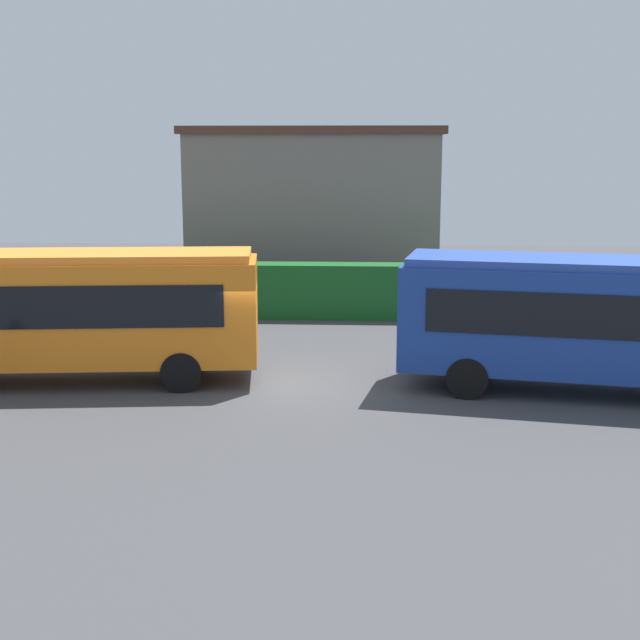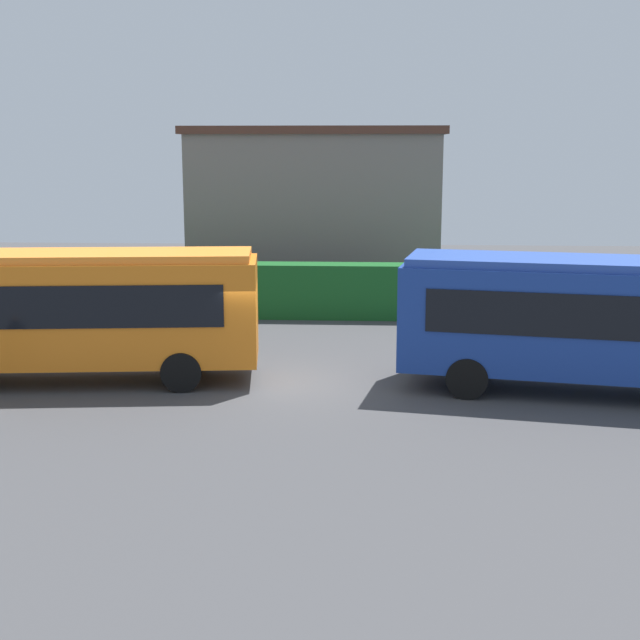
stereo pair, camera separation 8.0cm
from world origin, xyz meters
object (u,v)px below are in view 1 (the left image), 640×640
(bus_orange, at_px, (63,309))
(person_right, at_px, (554,324))
(bus_blue, at_px, (589,317))
(person_center, at_px, (431,332))

(bus_orange, distance_m, person_right, 13.29)
(bus_blue, bearing_deg, person_right, 101.74)
(bus_blue, bearing_deg, bus_orange, -171.01)
(bus_orange, height_order, person_center, bus_orange)
(bus_orange, xyz_separation_m, person_right, (12.90, 3.08, -0.90))
(bus_orange, height_order, bus_blue, bus_orange)
(bus_blue, relative_size, person_center, 5.17)
(person_center, bearing_deg, bus_orange, 179.73)
(bus_orange, bearing_deg, person_right, -172.58)
(bus_orange, xyz_separation_m, person_center, (9.41, 2.24, -0.96))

